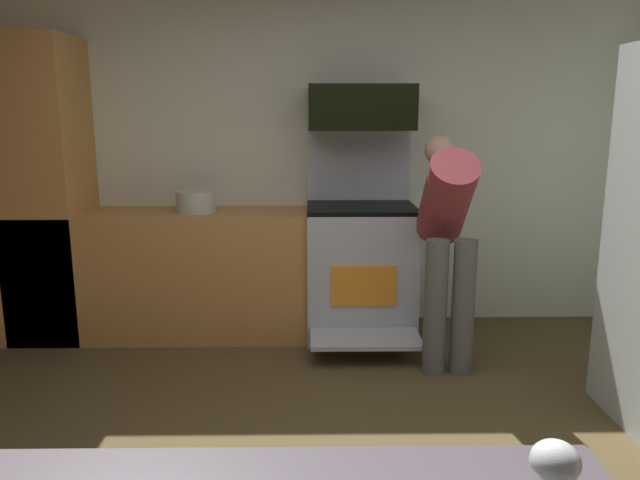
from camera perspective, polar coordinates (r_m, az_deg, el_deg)
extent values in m
cube|color=silver|center=(4.60, -0.87, 8.33)|extent=(5.20, 0.12, 2.60)
cube|color=#B88042|center=(4.47, -12.47, -3.11)|extent=(2.40, 0.60, 0.90)
cube|color=#B88042|center=(4.67, -24.94, 4.20)|extent=(0.60, 0.60, 2.10)
cube|color=#B0B8C7|center=(4.37, 3.82, -3.06)|extent=(0.76, 0.64, 0.92)
cube|color=black|center=(4.27, 3.91, 3.10)|extent=(0.76, 0.64, 0.03)
cube|color=#B0B8C7|center=(4.53, 3.66, 7.12)|extent=(0.76, 0.06, 0.52)
cube|color=orange|center=(4.06, 4.18, -4.38)|extent=(0.44, 0.01, 0.28)
cube|color=#B0B8C7|center=(4.00, 4.33, -9.33)|extent=(0.72, 0.35, 0.03)
cube|color=black|center=(4.32, 3.93, 12.41)|extent=(0.74, 0.38, 0.31)
cylinder|color=#595959|center=(3.77, 10.87, -6.31)|extent=(0.14, 0.14, 0.85)
cylinder|color=#595959|center=(3.81, 13.39, -6.24)|extent=(0.14, 0.14, 0.85)
cylinder|color=#91373C|center=(3.84, 11.89, 3.89)|extent=(0.30, 0.63, 0.65)
sphere|color=tan|center=(4.06, 11.28, 8.35)|extent=(0.20, 0.20, 0.20)
ellipsoid|color=silver|center=(1.10, 21.38, -18.96)|extent=(0.08, 0.08, 0.07)
cylinder|color=#BAC2B8|center=(4.35, -11.68, 3.58)|extent=(0.28, 0.28, 0.15)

